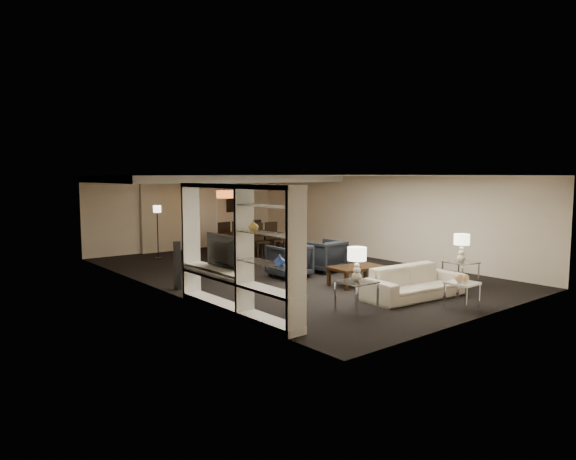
% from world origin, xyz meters
% --- Properties ---
extents(floor, '(11.00, 11.00, 0.00)m').
position_xyz_m(floor, '(0.00, 0.00, 0.00)').
color(floor, black).
rests_on(floor, ground).
extents(ceiling, '(7.00, 11.00, 0.02)m').
position_xyz_m(ceiling, '(0.00, 0.00, 2.50)').
color(ceiling, silver).
rests_on(ceiling, ground).
extents(wall_back, '(7.00, 0.02, 2.50)m').
position_xyz_m(wall_back, '(0.00, 5.50, 1.25)').
color(wall_back, beige).
rests_on(wall_back, ground).
extents(wall_front, '(7.00, 0.02, 2.50)m').
position_xyz_m(wall_front, '(0.00, -5.50, 1.25)').
color(wall_front, beige).
rests_on(wall_front, ground).
extents(wall_left, '(0.02, 11.00, 2.50)m').
position_xyz_m(wall_left, '(-3.50, 0.00, 1.25)').
color(wall_left, beige).
rests_on(wall_left, ground).
extents(wall_right, '(0.02, 11.00, 2.50)m').
position_xyz_m(wall_right, '(3.50, 0.00, 1.25)').
color(wall_right, beige).
rests_on(wall_right, ground).
extents(ceiling_soffit, '(7.00, 4.00, 0.20)m').
position_xyz_m(ceiling_soffit, '(0.00, 3.50, 2.40)').
color(ceiling_soffit, silver).
rests_on(ceiling_soffit, ceiling).
extents(curtains, '(1.50, 0.12, 2.40)m').
position_xyz_m(curtains, '(-0.90, 5.42, 1.20)').
color(curtains, beige).
rests_on(curtains, wall_back).
extents(door, '(0.90, 0.05, 2.10)m').
position_xyz_m(door, '(0.70, 5.47, 1.05)').
color(door, silver).
rests_on(door, wall_back).
extents(painting, '(0.95, 0.04, 0.65)m').
position_xyz_m(painting, '(2.10, 5.46, 1.55)').
color(painting, '#142D38').
rests_on(painting, wall_back).
extents(media_unit, '(0.38, 3.40, 2.35)m').
position_xyz_m(media_unit, '(-3.31, -2.60, 1.18)').
color(media_unit, white).
rests_on(media_unit, wall_left).
extents(pendant_light, '(0.52, 0.52, 0.24)m').
position_xyz_m(pendant_light, '(0.30, 3.50, 1.92)').
color(pendant_light, '#D8591E').
rests_on(pendant_light, ceiling_soffit).
extents(sofa, '(2.29, 1.07, 0.65)m').
position_xyz_m(sofa, '(0.20, -3.84, 0.32)').
color(sofa, beige).
rests_on(sofa, floor).
extents(coffee_table, '(1.28, 0.82, 0.44)m').
position_xyz_m(coffee_table, '(0.20, -2.24, 0.22)').
color(coffee_table, black).
rests_on(coffee_table, floor).
extents(armchair_left, '(0.91, 0.94, 0.82)m').
position_xyz_m(armchair_left, '(-0.40, -0.54, 0.41)').
color(armchair_left, black).
rests_on(armchair_left, floor).
extents(armchair_right, '(0.94, 0.97, 0.82)m').
position_xyz_m(armchair_right, '(0.80, -0.54, 0.41)').
color(armchair_right, black).
rests_on(armchair_right, floor).
extents(side_table_left, '(0.62, 0.62, 0.57)m').
position_xyz_m(side_table_left, '(-1.50, -3.84, 0.28)').
color(side_table_left, white).
rests_on(side_table_left, floor).
extents(side_table_right, '(0.68, 0.68, 0.57)m').
position_xyz_m(side_table_right, '(1.90, -3.84, 0.28)').
color(side_table_right, white).
rests_on(side_table_right, floor).
extents(table_lamp_left, '(0.35, 0.35, 0.63)m').
position_xyz_m(table_lamp_left, '(-1.50, -3.84, 0.88)').
color(table_lamp_left, beige).
rests_on(table_lamp_left, side_table_left).
extents(table_lamp_right, '(0.39, 0.39, 0.63)m').
position_xyz_m(table_lamp_right, '(1.90, -3.84, 0.88)').
color(table_lamp_right, beige).
rests_on(table_lamp_right, side_table_right).
extents(marble_table, '(0.51, 0.51, 0.51)m').
position_xyz_m(marble_table, '(0.20, -4.94, 0.25)').
color(marble_table, white).
rests_on(marble_table, floor).
extents(gold_gourd_a, '(0.16, 0.16, 0.16)m').
position_xyz_m(gold_gourd_a, '(0.10, -4.94, 0.59)').
color(gold_gourd_a, tan).
rests_on(gold_gourd_a, marble_table).
extents(gold_gourd_b, '(0.14, 0.14, 0.14)m').
position_xyz_m(gold_gourd_b, '(0.30, -4.94, 0.58)').
color(gold_gourd_b, '#DDB775').
rests_on(gold_gourd_b, marble_table).
extents(television, '(1.10, 0.14, 0.63)m').
position_xyz_m(television, '(-3.28, -1.93, 1.07)').
color(television, black).
rests_on(television, media_unit).
extents(vase_blue, '(0.18, 0.18, 0.18)m').
position_xyz_m(vase_blue, '(-3.31, -3.85, 1.15)').
color(vase_blue, '#2A46B6').
rests_on(vase_blue, media_unit).
extents(vase_amber, '(0.17, 0.17, 0.18)m').
position_xyz_m(vase_amber, '(-3.31, -3.14, 1.65)').
color(vase_amber, gold).
rests_on(vase_amber, media_unit).
extents(floor_speaker, '(0.13, 0.13, 1.07)m').
position_xyz_m(floor_speaker, '(-3.20, -0.09, 0.53)').
color(floor_speaker, black).
rests_on(floor_speaker, floor).
extents(dining_table, '(2.15, 1.36, 0.71)m').
position_xyz_m(dining_table, '(0.77, 2.96, 0.36)').
color(dining_table, black).
rests_on(dining_table, floor).
extents(chair_nl, '(0.51, 0.51, 1.06)m').
position_xyz_m(chair_nl, '(0.17, 2.31, 0.53)').
color(chair_nl, black).
rests_on(chair_nl, floor).
extents(chair_nm, '(0.53, 0.53, 1.06)m').
position_xyz_m(chair_nm, '(0.77, 2.31, 0.53)').
color(chair_nm, black).
rests_on(chair_nm, floor).
extents(chair_nr, '(0.50, 0.50, 1.06)m').
position_xyz_m(chair_nr, '(1.37, 2.31, 0.53)').
color(chair_nr, black).
rests_on(chair_nr, floor).
extents(chair_fl, '(0.53, 0.53, 1.06)m').
position_xyz_m(chair_fl, '(0.17, 3.61, 0.53)').
color(chair_fl, black).
rests_on(chair_fl, floor).
extents(chair_fm, '(0.55, 0.55, 1.06)m').
position_xyz_m(chair_fm, '(0.77, 3.61, 0.53)').
color(chair_fm, black).
rests_on(chair_fm, floor).
extents(chair_fr, '(0.55, 0.55, 1.06)m').
position_xyz_m(chair_fr, '(1.37, 3.61, 0.53)').
color(chair_fr, black).
rests_on(chair_fr, floor).
extents(floor_lamp, '(0.27, 0.27, 1.61)m').
position_xyz_m(floor_lamp, '(-1.63, 4.26, 0.80)').
color(floor_lamp, black).
rests_on(floor_lamp, floor).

